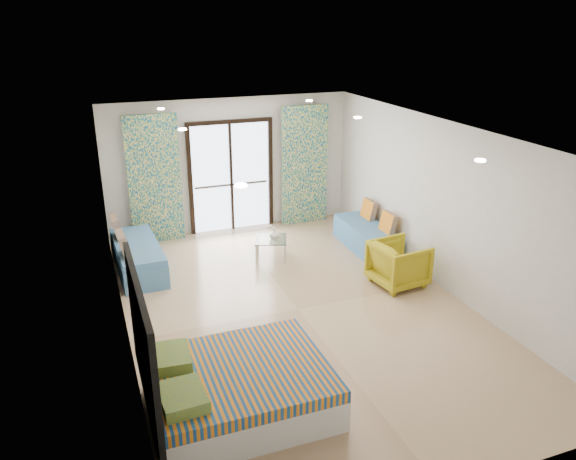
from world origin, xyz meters
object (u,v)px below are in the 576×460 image
object	(u,v)px
daybed_right	(367,236)
armchair	(399,262)
daybed_left	(137,256)
bed	(239,388)
coffee_table	(271,241)

from	to	relation	value
daybed_right	armchair	xyz separation A→B (m)	(-0.25, -1.55, 0.15)
daybed_left	bed	bearing A→B (deg)	-83.69
daybed_right	armchair	size ratio (longest dim) A/B	2.06
daybed_left	armchair	world-z (taller)	daybed_left
daybed_left	armchair	xyz separation A→B (m)	(3.98, -2.05, 0.13)
bed	daybed_left	bearing A→B (deg)	98.70
coffee_table	daybed_left	bearing A→B (deg)	172.87
daybed_right	daybed_left	bearing A→B (deg)	174.79
bed	coffee_table	distance (m)	4.25
coffee_table	armchair	bearing A→B (deg)	-47.27
bed	armchair	size ratio (longest dim) A/B	2.39
daybed_left	coffee_table	distance (m)	2.38
bed	daybed_right	distance (m)	5.14
daybed_left	daybed_right	bearing A→B (deg)	-9.15
daybed_left	armchair	bearing A→B (deg)	-29.66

